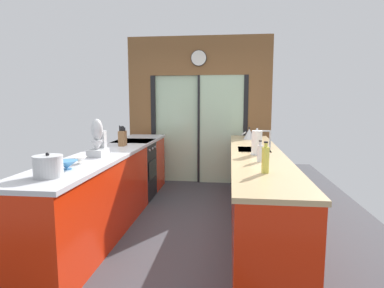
# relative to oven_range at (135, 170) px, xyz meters

# --- Properties ---
(ground_plane) EXTENTS (5.04, 7.60, 0.02)m
(ground_plane) POSITION_rel_oven_range_xyz_m (0.91, -0.65, -0.47)
(ground_plane) COLOR #38383D
(back_wall_unit) EXTENTS (2.64, 0.12, 2.70)m
(back_wall_unit) POSITION_rel_oven_range_xyz_m (0.91, 1.15, 1.07)
(back_wall_unit) COLOR brown
(back_wall_unit) RESTS_ON ground_plane
(left_counter_run) EXTENTS (0.62, 3.80, 0.92)m
(left_counter_run) POSITION_rel_oven_range_xyz_m (-0.00, -1.12, 0.01)
(left_counter_run) COLOR red
(left_counter_run) RESTS_ON ground_plane
(right_counter_run) EXTENTS (0.62, 3.80, 0.92)m
(right_counter_run) POSITION_rel_oven_range_xyz_m (1.82, -0.95, 0.01)
(right_counter_run) COLOR red
(right_counter_run) RESTS_ON ground_plane
(sink_faucet) EXTENTS (0.19, 0.02, 0.25)m
(sink_faucet) POSITION_rel_oven_range_xyz_m (1.96, -0.70, 0.63)
(sink_faucet) COLOR #B7BABC
(sink_faucet) RESTS_ON right_counter_run
(oven_range) EXTENTS (0.60, 0.60, 0.92)m
(oven_range) POSITION_rel_oven_range_xyz_m (0.00, 0.00, 0.00)
(oven_range) COLOR black
(oven_range) RESTS_ON ground_plane
(mixing_bowl_near) EXTENTS (0.20, 0.20, 0.08)m
(mixing_bowl_near) POSITION_rel_oven_range_xyz_m (0.02, -2.15, 0.51)
(mixing_bowl_near) COLOR teal
(mixing_bowl_near) RESTS_ON left_counter_run
(mixing_bowl_far) EXTENTS (0.14, 0.14, 0.07)m
(mixing_bowl_far) POSITION_rel_oven_range_xyz_m (0.02, -1.88, 0.50)
(mixing_bowl_far) COLOR silver
(mixing_bowl_far) RESTS_ON left_counter_run
(knife_block) EXTENTS (0.09, 0.14, 0.28)m
(knife_block) POSITION_rel_oven_range_xyz_m (0.02, -0.59, 0.57)
(knife_block) COLOR brown
(knife_block) RESTS_ON left_counter_run
(stand_mixer) EXTENTS (0.17, 0.27, 0.42)m
(stand_mixer) POSITION_rel_oven_range_xyz_m (0.02, -1.42, 0.63)
(stand_mixer) COLOR #B7BABC
(stand_mixer) RESTS_ON left_counter_run
(stock_pot) EXTENTS (0.24, 0.24, 0.20)m
(stock_pot) POSITION_rel_oven_range_xyz_m (0.02, -2.44, 0.55)
(stock_pot) COLOR #B7BABC
(stock_pot) RESTS_ON left_counter_run
(kettle) EXTENTS (0.27, 0.19, 0.20)m
(kettle) POSITION_rel_oven_range_xyz_m (1.80, 0.41, 0.55)
(kettle) COLOR #B7BABC
(kettle) RESTS_ON right_counter_run
(soap_bottle_near) EXTENTS (0.07, 0.07, 0.27)m
(soap_bottle_near) POSITION_rel_oven_range_xyz_m (1.80, -2.08, 0.58)
(soap_bottle_near) COLOR #D1CC4C
(soap_bottle_near) RESTS_ON right_counter_run
(soap_bottle_far) EXTENTS (0.06, 0.06, 0.22)m
(soap_bottle_far) POSITION_rel_oven_range_xyz_m (1.80, -1.56, 0.56)
(soap_bottle_far) COLOR silver
(soap_bottle_far) RESTS_ON right_counter_run
(paper_towel_roll) EXTENTS (0.14, 0.14, 0.31)m
(paper_towel_roll) POSITION_rel_oven_range_xyz_m (1.80, -1.12, 0.60)
(paper_towel_roll) COLOR #B7BABC
(paper_towel_roll) RESTS_ON right_counter_run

